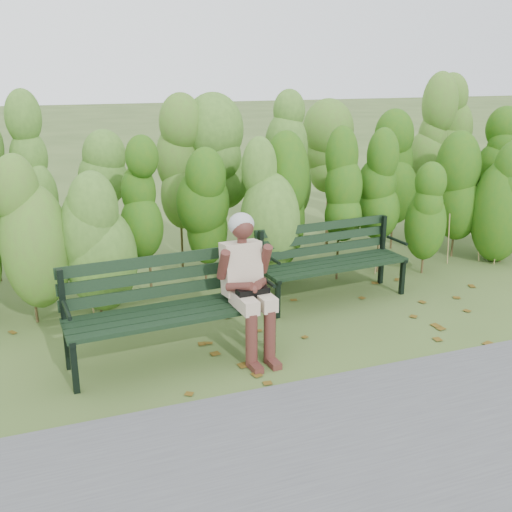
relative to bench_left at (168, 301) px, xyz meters
name	(u,v)px	position (x,y,z in m)	size (l,w,h in m)	color
ground	(268,337)	(1.01, 0.07, -0.56)	(80.00, 80.00, 0.00)	#3B5022
footpath	(387,467)	(1.01, -2.13, -0.55)	(60.00, 2.50, 0.01)	#474749
hedge_band	(213,181)	(1.01, 1.93, 0.70)	(11.04, 1.67, 2.42)	#47381E
leaf_litter	(226,338)	(0.61, 0.18, -0.55)	(5.84, 2.18, 0.01)	#563F11
bench_left	(168,301)	(0.00, 0.00, 0.00)	(1.93, 0.73, 0.95)	black
bench_right	(330,255)	(2.09, 0.84, -0.04)	(1.78, 0.71, 0.87)	black
seated_woman	(247,276)	(0.72, -0.15, 0.20)	(0.52, 0.76, 1.33)	#C8B398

